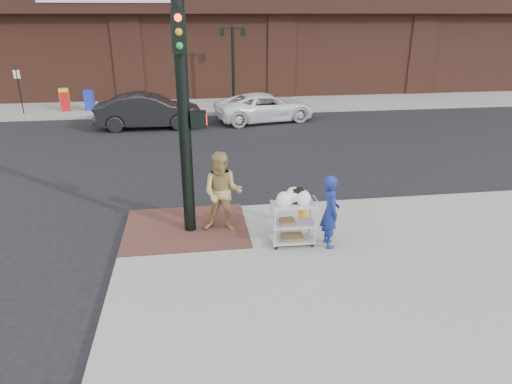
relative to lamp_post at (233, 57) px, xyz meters
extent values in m
plane|color=black|center=(-2.00, -16.00, -2.62)|extent=(220.00, 220.00, 0.00)
cube|color=gray|center=(10.50, 16.00, -2.54)|extent=(65.00, 36.00, 0.15)
cube|color=#512D26|center=(-2.60, -15.10, -2.46)|extent=(2.80, 2.40, 0.01)
cylinder|color=black|center=(0.00, 0.00, -0.47)|extent=(0.16, 0.16, 4.00)
cube|color=black|center=(0.00, 0.00, 1.43)|extent=(1.20, 0.06, 0.06)
cube|color=black|center=(-0.55, 0.00, 1.23)|extent=(0.22, 0.22, 0.35)
cube|color=black|center=(0.55, 0.00, 1.23)|extent=(0.22, 0.22, 0.35)
cylinder|color=black|center=(-10.50, -1.00, -1.37)|extent=(0.05, 0.05, 2.20)
cylinder|color=black|center=(-2.50, -15.20, 0.03)|extent=(0.26, 0.26, 5.00)
cube|color=black|center=(-2.20, -15.20, 0.08)|extent=(0.32, 0.28, 0.34)
cube|color=#FF260C|center=(-2.04, -15.20, 0.08)|extent=(0.02, 0.18, 0.22)
cube|color=black|center=(-2.50, -15.48, 1.83)|extent=(0.28, 0.18, 0.80)
imported|color=navy|center=(0.42, -16.37, -1.68)|extent=(0.39, 0.58, 1.57)
imported|color=tan|center=(-1.75, -15.34, -1.54)|extent=(1.04, 0.90, 1.85)
imported|color=black|center=(-4.17, -4.26, -1.86)|extent=(4.60, 1.62, 1.51)
imported|color=white|center=(1.16, -3.62, -1.96)|extent=(5.05, 3.08, 1.31)
cube|color=#B1B2B6|center=(-0.34, -16.22, -1.55)|extent=(0.92, 0.52, 0.03)
cube|color=#B1B2B6|center=(-0.34, -16.22, -1.98)|extent=(0.92, 0.52, 0.03)
cube|color=#B1B2B6|center=(-0.34, -16.22, -2.36)|extent=(0.92, 0.52, 0.03)
cube|color=black|center=(-0.24, -16.17, -1.39)|extent=(0.22, 0.14, 0.32)
cube|color=brown|center=(-0.46, -16.22, -1.93)|extent=(0.30, 0.34, 0.08)
cube|color=brown|center=(-0.34, -16.22, -2.31)|extent=(0.46, 0.36, 0.07)
cylinder|color=#FFB215|center=(0.07, -15.45, -2.42)|extent=(0.30, 0.30, 0.09)
cylinder|color=#FFB215|center=(0.07, -15.45, -2.03)|extent=(0.22, 0.22, 0.67)
sphere|color=#FFB215|center=(0.07, -15.45, -1.66)|extent=(0.24, 0.24, 0.24)
cylinder|color=#FFB215|center=(0.07, -15.45, -1.98)|extent=(0.44, 0.10, 0.10)
cube|color=red|center=(-8.61, -0.55, -2.00)|extent=(0.49, 0.47, 0.94)
cube|color=yellow|center=(-8.66, -0.32, -1.92)|extent=(0.52, 0.48, 1.09)
cube|color=#1C31B6|center=(-7.41, -0.55, -1.96)|extent=(0.47, 0.43, 1.02)
camera|label=1|loc=(-2.36, -24.74, 2.16)|focal=32.00mm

